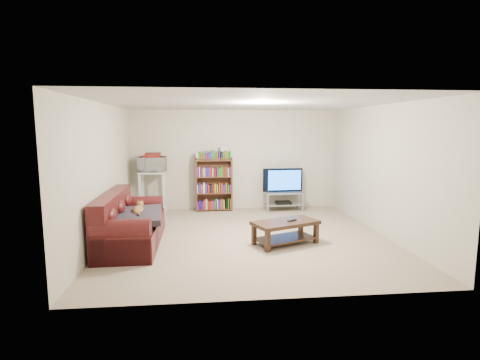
{
  "coord_description": "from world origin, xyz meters",
  "views": [
    {
      "loc": [
        -0.8,
        -6.56,
        1.98
      ],
      "look_at": [
        -0.1,
        0.4,
        1.0
      ],
      "focal_mm": 28.0,
      "sensor_mm": 36.0,
      "label": 1
    }
  ],
  "objects": [
    {
      "name": "tv_stand",
      "position": [
        1.13,
        2.14,
        0.31
      ],
      "size": [
        0.92,
        0.44,
        0.45
      ],
      "rotation": [
        0.0,
        0.0,
        0.04
      ],
      "color": "#999EA3",
      "rests_on": "floor"
    },
    {
      "name": "wall_back",
      "position": [
        0.0,
        2.5,
        1.2
      ],
      "size": [
        5.0,
        0.0,
        5.0
      ],
      "primitive_type": "plane",
      "rotation": [
        1.57,
        0.0,
        0.0
      ],
      "color": "beige",
      "rests_on": "ground"
    },
    {
      "name": "coffee_table",
      "position": [
        0.59,
        -0.45,
        0.28
      ],
      "size": [
        1.23,
        0.93,
        0.4
      ],
      "rotation": [
        0.0,
        0.0,
        0.39
      ],
      "color": "#321D11",
      "rests_on": "floor"
    },
    {
      "name": "blanket",
      "position": [
        -1.9,
        -0.37,
        0.53
      ],
      "size": [
        0.9,
        1.11,
        0.18
      ],
      "primitive_type": "cube",
      "rotation": [
        0.05,
        -0.04,
        0.09
      ],
      "color": "#2E2A34",
      "rests_on": "sofa"
    },
    {
      "name": "remote",
      "position": [
        0.71,
        -0.46,
        0.41
      ],
      "size": [
        0.18,
        0.14,
        0.02
      ],
      "primitive_type": "cube",
      "rotation": [
        0.0,
        0.0,
        0.54
      ],
      "color": "black",
      "rests_on": "coffee_table"
    },
    {
      "name": "game_boxes",
      "position": [
        -1.94,
        2.1,
        1.34
      ],
      "size": [
        0.36,
        0.32,
        0.05
      ],
      "primitive_type": "cube",
      "rotation": [
        0.0,
        0.0,
        -0.01
      ],
      "color": "maroon",
      "rests_on": "microwave"
    },
    {
      "name": "wall_left",
      "position": [
        -2.5,
        0.0,
        1.2
      ],
      "size": [
        0.0,
        5.0,
        5.0
      ],
      "primitive_type": "plane",
      "rotation": [
        1.57,
        0.0,
        1.57
      ],
      "color": "beige",
      "rests_on": "ground"
    },
    {
      "name": "microwave_stand",
      "position": [
        -1.94,
        2.1,
        0.63
      ],
      "size": [
        0.62,
        0.45,
        0.98
      ],
      "rotation": [
        0.0,
        0.0,
        -0.01
      ],
      "color": "silver",
      "rests_on": "floor"
    },
    {
      "name": "microwave",
      "position": [
        -1.94,
        2.1,
        1.15
      ],
      "size": [
        0.61,
        0.42,
        0.34
      ],
      "primitive_type": "imported",
      "rotation": [
        0.0,
        0.0,
        -0.01
      ],
      "color": "silver",
      "rests_on": "microwave_stand"
    },
    {
      "name": "sofa",
      "position": [
        -2.09,
        -0.23,
        0.31
      ],
      "size": [
        0.92,
        2.09,
        0.89
      ],
      "rotation": [
        0.0,
        0.0,
        0.01
      ],
      "color": "#441113",
      "rests_on": "floor"
    },
    {
      "name": "dvd_player",
      "position": [
        1.13,
        2.14,
        0.19
      ],
      "size": [
        0.37,
        0.27,
        0.06
      ],
      "primitive_type": "cube",
      "rotation": [
        0.0,
        0.0,
        0.04
      ],
      "color": "black",
      "rests_on": "tv_stand"
    },
    {
      "name": "shelf_clutter",
      "position": [
        -0.44,
        2.32,
        1.38
      ],
      "size": [
        0.65,
        0.21,
        0.28
      ],
      "rotation": [
        0.0,
        0.0,
        0.03
      ],
      "color": "silver",
      "rests_on": "bookshelf"
    },
    {
      "name": "television",
      "position": [
        1.13,
        2.14,
        0.73
      ],
      "size": [
        0.97,
        0.17,
        0.56
      ],
      "primitive_type": "imported",
      "rotation": [
        0.0,
        0.0,
        3.18
      ],
      "color": "black",
      "rests_on": "tv_stand"
    },
    {
      "name": "cat",
      "position": [
        -1.91,
        -0.18,
        0.59
      ],
      "size": [
        0.23,
        0.57,
        0.17
      ],
      "primitive_type": null,
      "rotation": [
        0.0,
        0.0,
        0.01
      ],
      "color": "brown",
      "rests_on": "sofa"
    },
    {
      "name": "wall_front",
      "position": [
        0.0,
        -2.5,
        1.2
      ],
      "size": [
        5.0,
        0.0,
        5.0
      ],
      "primitive_type": "plane",
      "rotation": [
        -1.57,
        0.0,
        0.0
      ],
      "color": "beige",
      "rests_on": "ground"
    },
    {
      "name": "floor",
      "position": [
        0.0,
        0.0,
        0.0
      ],
      "size": [
        5.0,
        5.0,
        0.0
      ],
      "primitive_type": "plane",
      "color": "tan",
      "rests_on": "ground"
    },
    {
      "name": "ceiling",
      "position": [
        0.0,
        0.0,
        2.4
      ],
      "size": [
        5.0,
        5.0,
        0.0
      ],
      "primitive_type": "plane",
      "rotation": [
        3.14,
        0.0,
        0.0
      ],
      "color": "white",
      "rests_on": "ground"
    },
    {
      "name": "bookshelf",
      "position": [
        -0.54,
        2.3,
        0.66
      ],
      "size": [
        0.89,
        0.3,
        1.27
      ],
      "rotation": [
        0.0,
        0.0,
        0.03
      ],
      "color": "#4E2C1B",
      "rests_on": "floor"
    },
    {
      "name": "wall_right",
      "position": [
        2.5,
        0.0,
        1.2
      ],
      "size": [
        0.0,
        5.0,
        5.0
      ],
      "primitive_type": "plane",
      "rotation": [
        1.57,
        0.0,
        -1.57
      ],
      "color": "beige",
      "rests_on": "ground"
    }
  ]
}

